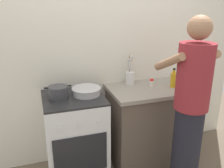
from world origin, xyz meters
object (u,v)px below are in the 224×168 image
pot (58,92)px  spice_bottle (152,83)px  mixing_bowl (86,91)px  oil_bottle (173,80)px  stove_range (75,136)px  person (190,112)px  utensil_crock (130,75)px

pot → spice_bottle: size_ratio=2.95×
mixing_bowl → spice_bottle: spice_bottle is taller
pot → oil_bottle: size_ratio=1.21×
stove_range → person: bearing=-32.1°
utensil_crock → stove_range: bearing=-163.5°
spice_bottle → person: (0.07, -0.63, -0.08)m
utensil_crock → spice_bottle: bearing=-42.8°
oil_bottle → person: bearing=-105.9°
pot → stove_range: bearing=-2.6°
oil_bottle → person: person is taller
stove_range → pot: 0.53m
mixing_bowl → stove_range: bearing=-174.4°
oil_bottle → spice_bottle: bearing=158.8°
pot → person: size_ratio=0.15×
person → spice_bottle: bearing=96.1°
pot → spice_bottle: bearing=1.4°
mixing_bowl → oil_bottle: oil_bottle is taller
utensil_crock → oil_bottle: bearing=-32.5°
utensil_crock → oil_bottle: 0.48m
spice_bottle → person: person is taller
pot → mixing_bowl: size_ratio=0.87×
spice_bottle → person: bearing=-83.9°
utensil_crock → spice_bottle: (0.19, -0.17, -0.06)m
mixing_bowl → spice_bottle: size_ratio=3.41×
person → utensil_crock: bearing=107.7°
spice_bottle → person: size_ratio=0.05×
stove_range → mixing_bowl: mixing_bowl is taller
pot → spice_bottle: (1.02, 0.02, -0.02)m
spice_bottle → pot: bearing=-178.6°
mixing_bowl → spice_bottle: 0.74m
spice_bottle → oil_bottle: bearing=-21.2°
mixing_bowl → utensil_crock: (0.55, 0.19, 0.06)m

